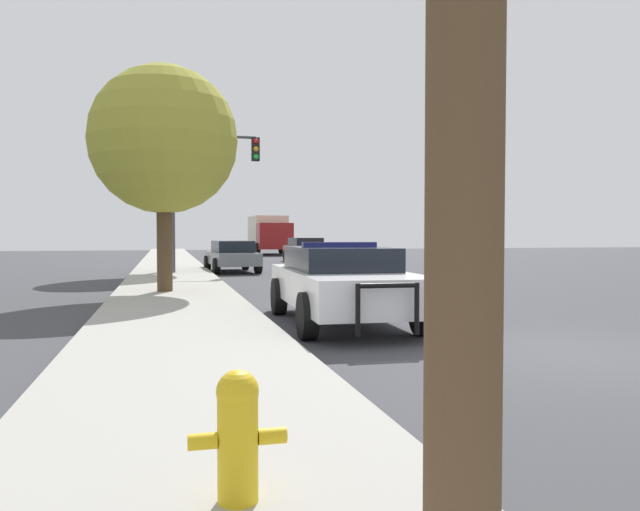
# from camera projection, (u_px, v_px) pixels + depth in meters

# --- Properties ---
(ground_plane) EXTENTS (110.00, 110.00, 0.00)m
(ground_plane) POSITION_uv_depth(u_px,v_px,m) (580.00, 354.00, 8.25)
(ground_plane) COLOR #3D3D42
(sidewalk_left) EXTENTS (3.00, 110.00, 0.13)m
(sidewalk_left) POSITION_uv_depth(u_px,v_px,m) (187.00, 369.00, 7.02)
(sidewalk_left) COLOR #A3A099
(sidewalk_left) RESTS_ON ground_plane
(police_car) EXTENTS (2.20, 5.03, 1.44)m
(police_car) POSITION_uv_depth(u_px,v_px,m) (342.00, 282.00, 11.02)
(police_car) COLOR white
(police_car) RESTS_ON ground_plane
(fire_hydrant) EXTENTS (0.54, 0.23, 0.72)m
(fire_hydrant) POSITION_uv_depth(u_px,v_px,m) (238.00, 432.00, 3.39)
(fire_hydrant) COLOR gold
(fire_hydrant) RESTS_ON sidewalk_left
(traffic_light) EXTENTS (3.36, 0.35, 5.32)m
(traffic_light) POSITION_uv_depth(u_px,v_px,m) (207.00, 174.00, 23.62)
(traffic_light) COLOR #424247
(traffic_light) RESTS_ON sidewalk_left
(car_background_oncoming) EXTENTS (2.10, 4.11, 1.36)m
(car_background_oncoming) POSITION_uv_depth(u_px,v_px,m) (306.00, 249.00, 34.67)
(car_background_oncoming) COLOR maroon
(car_background_oncoming) RESTS_ON ground_plane
(car_background_midblock) EXTENTS (2.11, 4.44, 1.30)m
(car_background_midblock) POSITION_uv_depth(u_px,v_px,m) (232.00, 255.00, 25.84)
(car_background_midblock) COLOR slate
(car_background_midblock) RESTS_ON ground_plane
(box_truck) EXTENTS (2.72, 6.58, 2.94)m
(box_truck) POSITION_uv_depth(u_px,v_px,m) (269.00, 233.00, 47.73)
(box_truck) COLOR maroon
(box_truck) RESTS_ON ground_plane
(tree_sidewalk_mid) EXTENTS (3.84, 3.84, 6.53)m
(tree_sidewalk_mid) POSITION_uv_depth(u_px,v_px,m) (167.00, 152.00, 24.01)
(tree_sidewalk_mid) COLOR brown
(tree_sidewalk_mid) RESTS_ON sidewalk_left
(tree_sidewalk_near) EXTENTS (3.73, 3.73, 5.70)m
(tree_sidewalk_near) POSITION_uv_depth(u_px,v_px,m) (164.00, 140.00, 15.70)
(tree_sidewalk_near) COLOR #4C3823
(tree_sidewalk_near) RESTS_ON sidewalk_left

